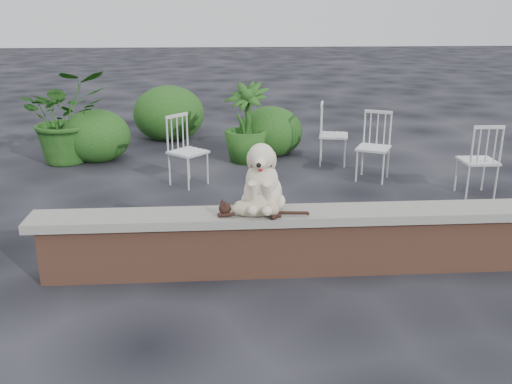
{
  "coord_description": "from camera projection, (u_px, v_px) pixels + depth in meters",
  "views": [
    {
      "loc": [
        -1.44,
        -4.61,
        2.3
      ],
      "look_at": [
        -1.11,
        0.2,
        0.7
      ],
      "focal_mm": 39.4,
      "sensor_mm": 36.0,
      "label": 1
    }
  ],
  "objects": [
    {
      "name": "chair_a",
      "position": [
        188.0,
        151.0,
        7.47
      ],
      "size": [
        0.79,
        0.79,
        0.94
      ],
      "primitive_type": null,
      "rotation": [
        0.0,
        0.0,
        0.81
      ],
      "color": "silver",
      "rests_on": "ground"
    },
    {
      "name": "ground",
      "position": [
        377.0,
        268.0,
        5.18
      ],
      "size": [
        60.0,
        60.0,
        0.0
      ],
      "primitive_type": "plane",
      "color": "black",
      "rests_on": "ground"
    },
    {
      "name": "cat",
      "position": [
        255.0,
        208.0,
        4.81
      ],
      "size": [
        0.95,
        0.39,
        0.16
      ],
      "primitive_type": null,
      "rotation": [
        0.0,
        0.0,
        -0.19
      ],
      "color": "tan",
      "rests_on": "capstone"
    },
    {
      "name": "chair_e",
      "position": [
        334.0,
        134.0,
        8.45
      ],
      "size": [
        0.67,
        0.67,
        0.94
      ],
      "primitive_type": null,
      "rotation": [
        0.0,
        0.0,
        1.36
      ],
      "color": "silver",
      "rests_on": "ground"
    },
    {
      "name": "chair_c",
      "position": [
        478.0,
        159.0,
        7.05
      ],
      "size": [
        0.57,
        0.57,
        0.94
      ],
      "primitive_type": null,
      "rotation": [
        0.0,
        0.0,
        3.13
      ],
      "color": "silver",
      "rests_on": "ground"
    },
    {
      "name": "shrubbery",
      "position": [
        176.0,
        124.0,
        9.49
      ],
      "size": [
        3.79,
        2.51,
        1.01
      ],
      "color": "#164C15",
      "rests_on": "ground"
    },
    {
      "name": "potted_plant_a",
      "position": [
        66.0,
        116.0,
        8.53
      ],
      "size": [
        1.63,
        1.56,
        1.42
      ],
      "primitive_type": "imported",
      "rotation": [
        0.0,
        0.0,
        0.46
      ],
      "color": "#164C15",
      "rests_on": "ground"
    },
    {
      "name": "capstone",
      "position": [
        382.0,
        213.0,
        5.01
      ],
      "size": [
        6.2,
        0.4,
        0.08
      ],
      "primitive_type": "cube",
      "color": "slate",
      "rests_on": "brick_wall"
    },
    {
      "name": "brick_wall",
      "position": [
        379.0,
        243.0,
        5.1
      ],
      "size": [
        6.0,
        0.3,
        0.5
      ],
      "primitive_type": "cube",
      "color": "brown",
      "rests_on": "ground"
    },
    {
      "name": "potted_plant_b",
      "position": [
        246.0,
        123.0,
        8.56
      ],
      "size": [
        0.94,
        0.94,
        1.22
      ],
      "primitive_type": "imported",
      "rotation": [
        0.0,
        0.0,
        -0.54
      ],
      "color": "#164C15",
      "rests_on": "ground"
    },
    {
      "name": "chair_b",
      "position": [
        374.0,
        147.0,
        7.69
      ],
      "size": [
        0.75,
        0.75,
        0.94
      ],
      "primitive_type": null,
      "rotation": [
        0.0,
        0.0,
        -0.47
      ],
      "color": "silver",
      "rests_on": "ground"
    },
    {
      "name": "dog",
      "position": [
        263.0,
        175.0,
        4.88
      ],
      "size": [
        0.52,
        0.63,
        0.65
      ],
      "primitive_type": null,
      "rotation": [
        0.0,
        0.0,
        -0.19
      ],
      "color": "beige",
      "rests_on": "capstone"
    }
  ]
}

